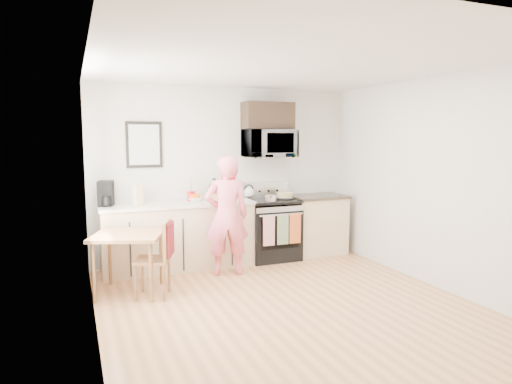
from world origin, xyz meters
name	(u,v)px	position (x,y,z in m)	size (l,w,h in m)	color
floor	(292,309)	(0.00, 0.00, 0.00)	(4.60, 4.60, 0.00)	#A3703F
back_wall	(225,174)	(0.00, 2.30, 1.30)	(4.00, 0.04, 2.60)	beige
front_wall	(468,233)	(0.00, -2.30, 1.30)	(4.00, 0.04, 2.60)	beige
left_wall	(92,200)	(-2.00, 0.00, 1.30)	(0.04, 4.60, 2.60)	beige
right_wall	(440,183)	(2.00, 0.00, 1.30)	(0.04, 4.60, 2.60)	beige
ceiling	(294,64)	(0.00, 0.00, 2.60)	(4.00, 4.60, 0.04)	silver
window	(92,167)	(-1.96, 0.80, 1.55)	(0.06, 1.40, 1.50)	silver
cabinet_left	(178,237)	(-0.80, 2.00, 0.45)	(2.10, 0.60, 0.90)	#D9B28B
countertop_left	(178,204)	(-0.80, 2.00, 0.92)	(2.14, 0.64, 0.04)	beige
cabinet_right	(316,226)	(1.43, 2.00, 0.45)	(0.84, 0.60, 0.90)	#D9B28B
countertop_right	(317,196)	(1.43, 2.00, 0.92)	(0.88, 0.64, 0.04)	black
range	(271,231)	(0.63, 1.98, 0.44)	(0.76, 0.70, 1.16)	black
microwave	(269,143)	(0.63, 2.08, 1.76)	(0.76, 0.51, 0.42)	silver
upper_cabinet	(268,116)	(0.63, 2.12, 2.18)	(0.76, 0.35, 0.40)	black
wall_art	(144,145)	(-1.20, 2.28, 1.75)	(0.50, 0.04, 0.65)	black
wall_trivet	(228,174)	(0.05, 2.28, 1.30)	(0.20, 0.02, 0.20)	red
person	(227,216)	(-0.26, 1.45, 0.81)	(0.59, 0.39, 1.62)	#E43E5A
dining_table	(128,240)	(-1.57, 1.18, 0.65)	(0.87, 0.87, 0.73)	brown
chair	(163,248)	(-1.22, 0.91, 0.58)	(0.52, 0.50, 0.90)	brown
knife_block	(214,192)	(-0.20, 2.21, 1.05)	(0.10, 0.14, 0.21)	brown
utensil_crock	(191,192)	(-0.58, 2.14, 1.07)	(0.11, 0.11, 0.33)	red
fruit_bowl	(195,198)	(-0.52, 2.08, 0.98)	(0.27, 0.27, 0.10)	white
milk_carton	(138,195)	(-1.35, 1.99, 1.08)	(0.10, 0.10, 0.27)	#D5BB7F
coffee_maker	(106,194)	(-1.75, 2.08, 1.10)	(0.24, 0.30, 0.34)	black
bread_bag	(219,198)	(-0.23, 1.89, 0.99)	(0.27, 0.13, 0.10)	#D7BB70
cake	(284,195)	(0.83, 1.94, 0.97)	(0.29, 0.29, 0.10)	black
kettle	(249,192)	(0.35, 2.20, 1.01)	(0.17, 0.17, 0.21)	white
pot	(271,198)	(0.53, 1.78, 0.97)	(0.18, 0.28, 0.09)	silver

